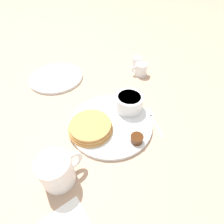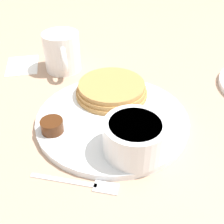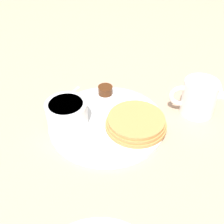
{
  "view_description": "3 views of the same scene",
  "coord_description": "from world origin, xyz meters",
  "px_view_note": "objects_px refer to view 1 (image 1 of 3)",
  "views": [
    {
      "loc": [
        -0.17,
        -0.35,
        0.46
      ],
      "look_at": [
        0.01,
        0.01,
        0.04
      ],
      "focal_mm": 28.0,
      "sensor_mm": 36.0,
      "label": 1
    },
    {
      "loc": [
        0.41,
        -0.01,
        0.34
      ],
      "look_at": [
        0.0,
        -0.0,
        0.03
      ],
      "focal_mm": 45.0,
      "sensor_mm": 36.0,
      "label": 2
    },
    {
      "loc": [
        -0.16,
        0.48,
        0.47
      ],
      "look_at": [
        -0.02,
        0.01,
        0.05
      ],
      "focal_mm": 45.0,
      "sensor_mm": 36.0,
      "label": 3
    }
  ],
  "objects_px": {
    "bowl": "(129,102)",
    "coffee_mug": "(57,171)",
    "creamer_pitcher_far": "(137,62)",
    "plate": "(111,123)",
    "creamer_pitcher_near": "(141,69)",
    "fork": "(153,119)"
  },
  "relations": [
    {
      "from": "coffee_mug",
      "to": "creamer_pitcher_far",
      "type": "distance_m",
      "value": 0.62
    },
    {
      "from": "coffee_mug",
      "to": "plate",
      "type": "bearing_deg",
      "value": 29.34
    },
    {
      "from": "creamer_pitcher_near",
      "to": "coffee_mug",
      "type": "bearing_deg",
      "value": -144.42
    },
    {
      "from": "plate",
      "to": "creamer_pitcher_far",
      "type": "relative_size",
      "value": 4.24
    },
    {
      "from": "plate",
      "to": "coffee_mug",
      "type": "distance_m",
      "value": 0.23
    },
    {
      "from": "plate",
      "to": "bowl",
      "type": "relative_size",
      "value": 2.87
    },
    {
      "from": "creamer_pitcher_near",
      "to": "creamer_pitcher_far",
      "type": "height_order",
      "value": "creamer_pitcher_near"
    },
    {
      "from": "plate",
      "to": "bowl",
      "type": "xyz_separation_m",
      "value": [
        0.09,
        0.03,
        0.04
      ]
    },
    {
      "from": "creamer_pitcher_near",
      "to": "plate",
      "type": "bearing_deg",
      "value": -140.15
    },
    {
      "from": "creamer_pitcher_far",
      "to": "fork",
      "type": "relative_size",
      "value": 0.5
    },
    {
      "from": "plate",
      "to": "creamer_pitcher_near",
      "type": "distance_m",
      "value": 0.34
    },
    {
      "from": "creamer_pitcher_far",
      "to": "coffee_mug",
      "type": "bearing_deg",
      "value": -140.67
    },
    {
      "from": "coffee_mug",
      "to": "fork",
      "type": "xyz_separation_m",
      "value": [
        0.35,
        0.07,
        -0.04
      ]
    },
    {
      "from": "bowl",
      "to": "creamer_pitcher_near",
      "type": "relative_size",
      "value": 1.27
    },
    {
      "from": "creamer_pitcher_near",
      "to": "bowl",
      "type": "bearing_deg",
      "value": -132.87
    },
    {
      "from": "bowl",
      "to": "creamer_pitcher_near",
      "type": "xyz_separation_m",
      "value": [
        0.17,
        0.18,
        -0.01
      ]
    },
    {
      "from": "coffee_mug",
      "to": "bowl",
      "type": "bearing_deg",
      "value": 26.68
    },
    {
      "from": "bowl",
      "to": "coffee_mug",
      "type": "bearing_deg",
      "value": -153.32
    },
    {
      "from": "coffee_mug",
      "to": "creamer_pitcher_far",
      "type": "bearing_deg",
      "value": 39.33
    },
    {
      "from": "plate",
      "to": "bowl",
      "type": "height_order",
      "value": "bowl"
    },
    {
      "from": "bowl",
      "to": "fork",
      "type": "bearing_deg",
      "value": -53.5
    },
    {
      "from": "creamer_pitcher_far",
      "to": "fork",
      "type": "distance_m",
      "value": 0.35
    }
  ]
}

